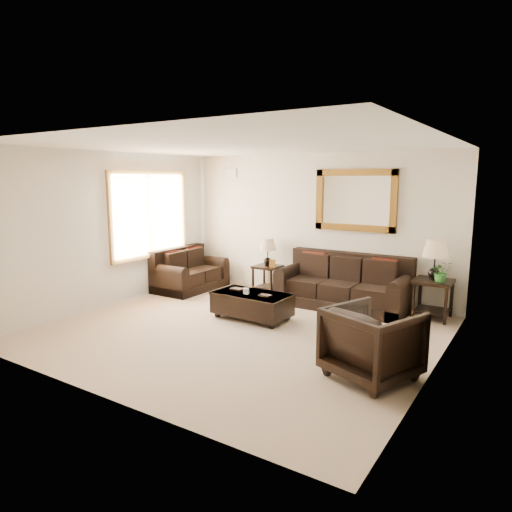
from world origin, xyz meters
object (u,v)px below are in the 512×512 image
Objects in this scene: coffee_table at (252,303)px; armchair at (372,340)px; sofa at (344,288)px; end_table_right at (434,267)px; end_table_left at (268,257)px; loveseat at (189,274)px.

armchair reaches higher than coffee_table.
sofa is 2.49× the size of armchair.
end_table_left is at bearing 179.16° from end_table_right.
sofa is at bearing -81.14° from loveseat.
loveseat is at bearing -156.43° from end_table_left.
coffee_table is at bearing -4.63° from armchair.
end_table_left is 1.19× the size of armchair.
loveseat is 2.40m from coffee_table.
coffee_table is at bearing -66.89° from end_table_left.
armchair is (1.39, -2.60, 0.12)m from sofa.
end_table_right reaches higher than armchair.
loveseat is 1.65× the size of armchair.
end_table_left is 3.14m from end_table_right.
end_table_right reaches higher than sofa.
end_table_right is 1.42× the size of armchair.
end_table_left is at bearing 174.53° from sofa.
sofa reaches higher than armchair.
sofa is at bearing -175.59° from end_table_right.
armchair is at bearing -61.90° from sofa.
end_table_right is 2.96m from coffee_table.
armchair is (-0.08, -2.71, -0.39)m from end_table_right.
end_table_right is at bearing -0.84° from end_table_left.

